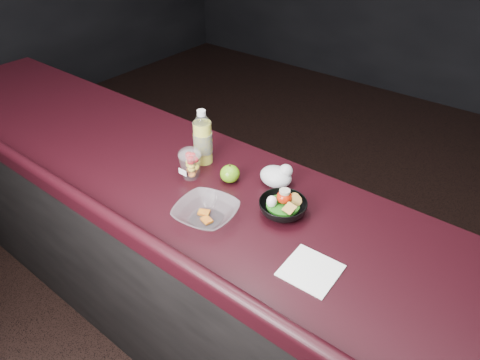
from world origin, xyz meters
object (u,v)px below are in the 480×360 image
object	(u,v)px
lemonade_bottle	(203,141)
snack_bowl	(283,206)
fruit_cup	(190,163)
green_apple	(230,174)
takeout_bowl	(206,213)

from	to	relation	value
lemonade_bottle	snack_bowl	world-z (taller)	lemonade_bottle
lemonade_bottle	fruit_cup	bearing A→B (deg)	-72.82
green_apple	takeout_bowl	world-z (taller)	green_apple
snack_bowl	takeout_bowl	world-z (taller)	snack_bowl
green_apple	snack_bowl	bearing A→B (deg)	-8.13
takeout_bowl	green_apple	bearing A→B (deg)	108.98
fruit_cup	takeout_bowl	size ratio (longest dim) A/B	0.53
takeout_bowl	snack_bowl	bearing A→B (deg)	44.26
fruit_cup	green_apple	world-z (taller)	fruit_cup
fruit_cup	green_apple	size ratio (longest dim) A/B	1.63
fruit_cup	snack_bowl	world-z (taller)	fruit_cup
green_apple	takeout_bowl	xyz separation A→B (m)	(0.08, -0.23, -0.01)
fruit_cup	lemonade_bottle	bearing A→B (deg)	107.18
fruit_cup	takeout_bowl	distance (m)	0.27
lemonade_bottle	green_apple	bearing A→B (deg)	-14.23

